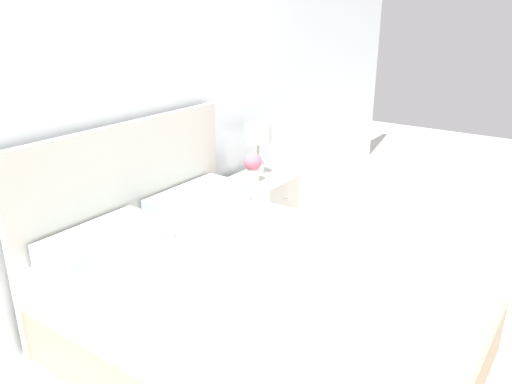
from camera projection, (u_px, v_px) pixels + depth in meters
The scene contains 7 objects.
ground_plane at pixel (137, 293), 3.38m from camera, with size 12.00×12.00×0.00m, color silver.
wall_back at pixel (110, 101), 2.96m from camera, with size 8.00×0.06×2.60m.
bed at pixel (255, 303), 2.74m from camera, with size 1.63×2.13×1.17m.
nightstand at pixel (262, 210), 4.03m from camera, with size 0.43×0.46×0.56m.
table_lamp at pixel (258, 137), 3.91m from camera, with size 0.21×0.21×0.40m.
flower_vase at pixel (253, 165), 3.79m from camera, with size 0.14×0.14×0.23m.
teacup at pixel (277, 175), 3.88m from camera, with size 0.13×0.13×0.06m.
Camera 1 is at (-1.92, -2.35, 1.83)m, focal length 35.00 mm.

